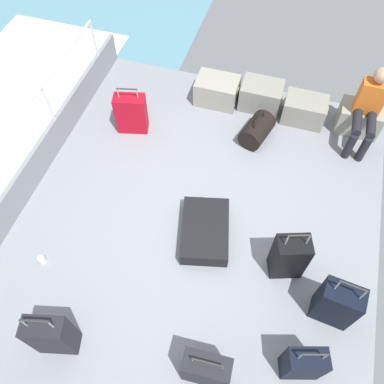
{
  "coord_description": "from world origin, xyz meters",
  "views": [
    {
      "loc": [
        0.64,
        -2.29,
        4.28
      ],
      "look_at": [
        -0.12,
        0.24,
        0.25
      ],
      "focal_mm": 36.82,
      "sensor_mm": 36.0,
      "label": 1
    }
  ],
  "objects": [
    {
      "name": "gunwale_port",
      "position": [
        -2.17,
        0.0,
        0.23
      ],
      "size": [
        0.06,
        5.2,
        0.45
      ],
      "primitive_type": "cube",
      "color": "gray",
      "rests_on": "ground_plane"
    },
    {
      "name": "suitcase_6",
      "position": [
        1.45,
        -1.34,
        0.28
      ],
      "size": [
        0.4,
        0.29,
        0.72
      ],
      "color": "black",
      "rests_on": "ground_plane"
    },
    {
      "name": "cargo_crate_1",
      "position": [
        0.35,
        2.2,
        0.2
      ],
      "size": [
        0.63,
        0.43,
        0.4
      ],
      "color": "gray",
      "rests_on": "ground_plane"
    },
    {
      "name": "cargo_crate_2",
      "position": [
        1.01,
        2.1,
        0.19
      ],
      "size": [
        0.63,
        0.41,
        0.38
      ],
      "color": "gray",
      "rests_on": "ground_plane"
    },
    {
      "name": "paper_cup",
      "position": [
        -1.55,
        -1.04,
        0.05
      ],
      "size": [
        0.08,
        0.08,
        0.1
      ],
      "primitive_type": "cylinder",
      "color": "white",
      "rests_on": "ground_plane"
    },
    {
      "name": "suitcase_2",
      "position": [
        -0.92,
        -1.8,
        0.34
      ],
      "size": [
        0.44,
        0.29,
        0.87
      ],
      "color": "black",
      "rests_on": "ground_plane"
    },
    {
      "name": "suitcase_0",
      "position": [
        1.14,
        -0.31,
        0.33
      ],
      "size": [
        0.41,
        0.34,
        0.85
      ],
      "color": "black",
      "rests_on": "ground_plane"
    },
    {
      "name": "suitcase_1",
      "position": [
        0.59,
        -1.65,
        0.27
      ],
      "size": [
        0.46,
        0.24,
        0.62
      ],
      "color": "black",
      "rests_on": "ground_plane"
    },
    {
      "name": "cargo_crate_3",
      "position": [
        1.77,
        2.13,
        0.21
      ],
      "size": [
        0.62,
        0.39,
        0.42
      ],
      "color": "gray",
      "rests_on": "ground_plane"
    },
    {
      "name": "duffel_bag",
      "position": [
        0.43,
        1.54,
        0.17
      ],
      "size": [
        0.46,
        0.58,
        0.48
      ],
      "color": "black",
      "rests_on": "ground_plane"
    },
    {
      "name": "ground_plane",
      "position": [
        0.0,
        0.0,
        -0.03
      ],
      "size": [
        4.4,
        5.2,
        0.06
      ],
      "primitive_type": "cube",
      "color": "gray"
    },
    {
      "name": "railing_port",
      "position": [
        -2.17,
        0.0,
        0.78
      ],
      "size": [
        0.04,
        4.2,
        1.02
      ],
      "color": "silver",
      "rests_on": "ground_plane"
    },
    {
      "name": "suitcase_4",
      "position": [
        1.69,
        -0.68,
        0.32
      ],
      "size": [
        0.42,
        0.29,
        0.85
      ],
      "color": "black",
      "rests_on": "ground_plane"
    },
    {
      "name": "cargo_crate_0",
      "position": [
        -0.3,
        2.12,
        0.2
      ],
      "size": [
        0.65,
        0.44,
        0.39
      ],
      "color": "gray",
      "rests_on": "ground_plane"
    },
    {
      "name": "suitcase_3",
      "position": [
        -1.3,
        1.21,
        0.3
      ],
      "size": [
        0.46,
        0.31,
        0.76
      ],
      "color": "#B70C1E",
      "rests_on": "ground_plane"
    },
    {
      "name": "passenger_seated",
      "position": [
        1.77,
        1.94,
        0.6
      ],
      "size": [
        0.34,
        0.66,
        1.12
      ],
      "color": "orange",
      "rests_on": "ground_plane"
    },
    {
      "name": "suitcase_5",
      "position": [
        0.16,
        -0.16,
        0.11
      ],
      "size": [
        0.72,
        0.91,
        0.22
      ],
      "color": "black",
      "rests_on": "ground_plane"
    }
  ]
}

